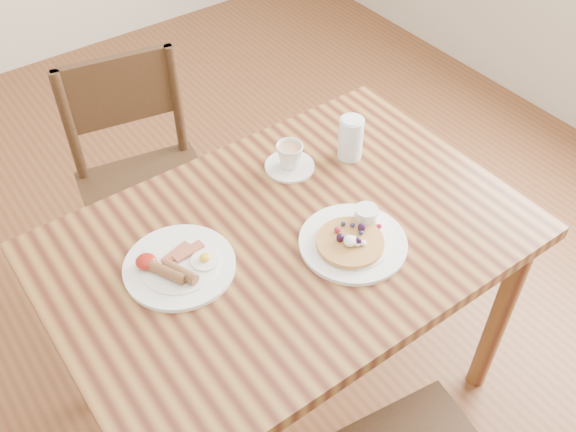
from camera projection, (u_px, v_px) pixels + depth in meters
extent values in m
plane|color=brown|center=(288.00, 390.00, 2.14)|extent=(5.00, 5.00, 0.00)
cube|color=brown|center=(288.00, 241.00, 1.63)|extent=(1.20, 0.80, 0.04)
cylinder|color=brown|center=(500.00, 316.00, 1.92)|extent=(0.06, 0.06, 0.71)
cylinder|color=brown|center=(353.00, 192.00, 2.32)|extent=(0.06, 0.06, 0.71)
cylinder|color=brown|center=(69.00, 340.00, 1.86)|extent=(0.06, 0.06, 0.71)
cube|color=#3F2617|center=(150.00, 197.00, 2.16)|extent=(0.49, 0.49, 0.04)
cylinder|color=#3F2617|center=(124.00, 297.00, 2.15)|extent=(0.04, 0.04, 0.43)
cylinder|color=#3F2617|center=(224.00, 263.00, 2.26)|extent=(0.04, 0.04, 0.43)
cylinder|color=#3F2617|center=(99.00, 227.00, 2.38)|extent=(0.04, 0.04, 0.43)
cylinder|color=#3F2617|center=(191.00, 199.00, 2.49)|extent=(0.04, 0.04, 0.43)
cylinder|color=#3F2617|center=(177.00, 103.00, 2.18)|extent=(0.04, 0.04, 0.43)
cylinder|color=#3F2617|center=(70.00, 130.00, 2.07)|extent=(0.04, 0.04, 0.43)
cube|color=#3F2617|center=(119.00, 90.00, 2.06)|extent=(0.38, 0.10, 0.24)
cylinder|color=white|center=(353.00, 243.00, 1.59)|extent=(0.27, 0.27, 0.01)
cylinder|color=white|center=(353.00, 241.00, 1.59)|extent=(0.19, 0.19, 0.01)
cylinder|color=#B22D59|center=(366.00, 229.00, 1.61)|extent=(0.07, 0.07, 0.00)
cylinder|color=#C68C47|center=(350.00, 242.00, 1.57)|extent=(0.17, 0.17, 0.01)
ellipsoid|color=white|center=(350.00, 240.00, 1.55)|extent=(0.03, 0.03, 0.02)
ellipsoid|color=white|center=(362.00, 244.00, 1.55)|extent=(0.02, 0.02, 0.01)
cylinder|color=white|center=(366.00, 215.00, 1.62)|extent=(0.06, 0.06, 0.04)
cylinder|color=#591E07|center=(367.00, 210.00, 1.61)|extent=(0.05, 0.05, 0.00)
sphere|color=black|center=(356.00, 229.00, 1.58)|extent=(0.02, 0.02, 0.02)
sphere|color=#1E234C|center=(351.00, 226.00, 1.59)|extent=(0.01, 0.01, 0.01)
sphere|color=#1E234C|center=(340.00, 225.00, 1.60)|extent=(0.01, 0.01, 0.01)
sphere|color=#B21938|center=(341.00, 232.00, 1.58)|extent=(0.02, 0.02, 0.02)
sphere|color=black|center=(341.00, 238.00, 1.56)|extent=(0.02, 0.02, 0.02)
sphere|color=#1E234C|center=(348.00, 244.00, 1.55)|extent=(0.01, 0.01, 0.01)
sphere|color=black|center=(355.00, 237.00, 1.56)|extent=(0.02, 0.02, 0.02)
sphere|color=#1E234C|center=(361.00, 235.00, 1.57)|extent=(0.01, 0.01, 0.01)
sphere|color=#1E234C|center=(386.00, 238.00, 1.58)|extent=(0.01, 0.01, 0.01)
sphere|color=#B21938|center=(380.00, 227.00, 1.61)|extent=(0.01, 0.01, 0.01)
sphere|color=black|center=(368.00, 217.00, 1.63)|extent=(0.02, 0.02, 0.02)
cylinder|color=white|center=(180.00, 266.00, 1.54)|extent=(0.27, 0.27, 0.01)
cylinder|color=white|center=(179.00, 264.00, 1.53)|extent=(0.19, 0.19, 0.01)
cylinder|color=brown|center=(168.00, 273.00, 1.49)|extent=(0.06, 0.10, 0.03)
cylinder|color=brown|center=(180.00, 272.00, 1.49)|extent=(0.06, 0.10, 0.03)
cube|color=maroon|center=(176.00, 253.00, 1.55)|extent=(0.08, 0.04, 0.01)
cube|color=maroon|center=(188.00, 251.00, 1.55)|extent=(0.08, 0.03, 0.01)
cylinder|color=white|center=(205.00, 260.00, 1.53)|extent=(0.07, 0.07, 0.00)
ellipsoid|color=yellow|center=(205.00, 257.00, 1.53)|extent=(0.03, 0.03, 0.01)
ellipsoid|color=#A5190F|center=(146.00, 261.00, 1.52)|extent=(0.05, 0.05, 0.03)
cylinder|color=white|center=(290.00, 166.00, 1.80)|extent=(0.14, 0.14, 0.01)
imported|color=white|center=(290.00, 155.00, 1.77)|extent=(0.11, 0.11, 0.07)
cylinder|color=tan|center=(290.00, 149.00, 1.76)|extent=(0.07, 0.07, 0.00)
cylinder|color=silver|center=(351.00, 138.00, 1.80)|extent=(0.07, 0.07, 0.13)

